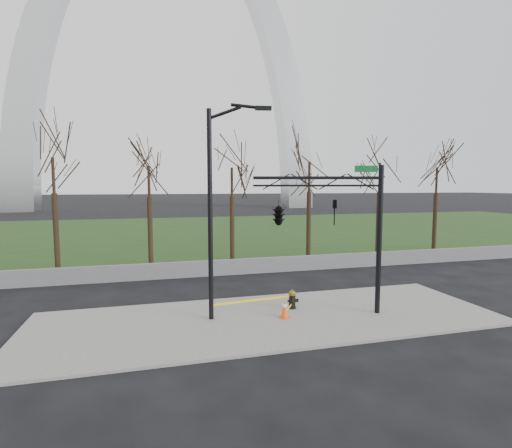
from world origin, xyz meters
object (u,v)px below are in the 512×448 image
object	(u,v)px
traffic_signal_mast	(298,213)
street_light	(216,199)
fire_hydrant	(292,300)
traffic_cone	(285,309)

from	to	relation	value
traffic_signal_mast	street_light	bearing A→B (deg)	-168.47
fire_hydrant	traffic_cone	bearing A→B (deg)	-107.28
street_light	traffic_signal_mast	xyz separation A→B (m)	(3.21, -0.17, -0.55)
street_light	traffic_cone	bearing A→B (deg)	-3.32
traffic_cone	traffic_signal_mast	xyz separation A→B (m)	(0.67, 0.41, 3.70)
traffic_cone	street_light	distance (m)	4.98
traffic_cone	traffic_signal_mast	distance (m)	3.79
fire_hydrant	traffic_signal_mast	xyz separation A→B (m)	(-0.03, -0.60, 3.67)
fire_hydrant	street_light	size ratio (longest dim) A/B	0.10
traffic_cone	fire_hydrant	bearing A→B (deg)	55.08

